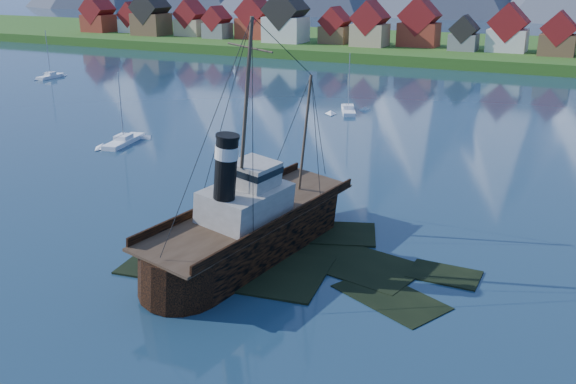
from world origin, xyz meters
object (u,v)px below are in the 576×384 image
at_px(sailboat_b, 51,77).
at_px(tugboat_wreck, 258,221).
at_px(sailboat_c, 348,111).
at_px(sailboat_a, 124,142).

bearing_deg(sailboat_b, tugboat_wreck, -41.83).
distance_m(sailboat_b, sailboat_c, 82.05).
relative_size(tugboat_wreck, sailboat_a, 2.55).
relative_size(tugboat_wreck, sailboat_b, 2.40).
bearing_deg(sailboat_a, tugboat_wreck, -45.46).
height_order(sailboat_a, sailboat_b, sailboat_b).
bearing_deg(sailboat_b, sailboat_c, -10.47).
height_order(sailboat_b, sailboat_c, sailboat_b).
distance_m(sailboat_a, sailboat_c, 43.66).
height_order(sailboat_a, sailboat_c, sailboat_c).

